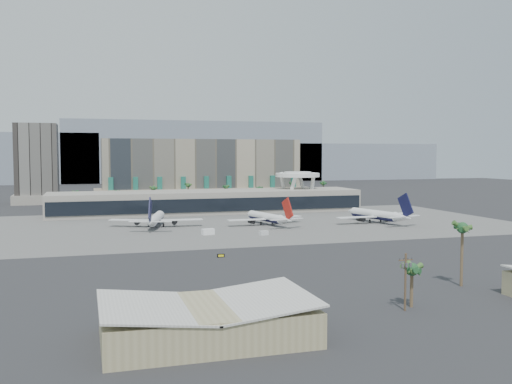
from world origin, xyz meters
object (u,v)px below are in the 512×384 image
object	(u,v)px
utility_pole	(406,277)
service_vehicle_b	(264,233)
service_vehicle_a	(208,232)
airliner_centre	(267,217)
airliner_left	(156,219)
taxiway_sign	(221,256)
airliner_right	(377,215)

from	to	relation	value
utility_pole	service_vehicle_b	world-z (taller)	utility_pole
service_vehicle_a	service_vehicle_b	world-z (taller)	service_vehicle_a
utility_pole	airliner_centre	distance (m)	145.21
utility_pole	airliner_left	xyz separation A→B (m)	(-33.37, 150.87, -3.41)
airliner_centre	taxiway_sign	bearing A→B (deg)	-131.38
airliner_centre	service_vehicle_b	bearing A→B (deg)	-123.89
airliner_left	airliner_right	world-z (taller)	airliner_right
airliner_left	service_vehicle_b	xyz separation A→B (m)	(38.20, -38.03, -2.83)
utility_pole	taxiway_sign	xyz separation A→B (m)	(-22.61, 70.46, -6.60)
airliner_left	taxiway_sign	world-z (taller)	airliner_left
airliner_left	airliner_right	distance (m)	102.55
taxiway_sign	airliner_centre	bearing A→B (deg)	65.17
service_vehicle_a	taxiway_sign	distance (m)	50.50
airliner_centre	service_vehicle_b	xyz separation A→B (m)	(-11.70, -31.38, -2.57)
airliner_right	taxiway_sign	size ratio (longest dim) A/B	18.12
airliner_right	taxiway_sign	xyz separation A→B (m)	(-90.84, -66.56, -3.31)
airliner_left	utility_pole	bearing A→B (deg)	-63.75
airliner_right	service_vehicle_b	xyz separation A→B (m)	(-63.41, -24.18, -2.94)
airliner_right	airliner_centre	bearing A→B (deg)	158.29
airliner_left	airliner_centre	bearing A→B (deg)	6.18
utility_pole	service_vehicle_a	world-z (taller)	utility_pole
utility_pole	service_vehicle_a	xyz separation A→B (m)	(-16.18, 120.54, -5.93)
service_vehicle_a	taxiway_sign	size ratio (longest dim) A/B	2.08
airliner_left	service_vehicle_a	bearing A→B (deg)	-46.68
utility_pole	airliner_right	world-z (taller)	airliner_right
airliner_centre	taxiway_sign	distance (m)	83.55
service_vehicle_b	taxiway_sign	world-z (taller)	service_vehicle_b
airliner_left	service_vehicle_b	distance (m)	53.98
utility_pole	airliner_left	size ratio (longest dim) A/B	0.28
service_vehicle_a	service_vehicle_b	bearing A→B (deg)	-31.76
service_vehicle_b	airliner_left	bearing A→B (deg)	119.54
airliner_centre	service_vehicle_a	world-z (taller)	airliner_centre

